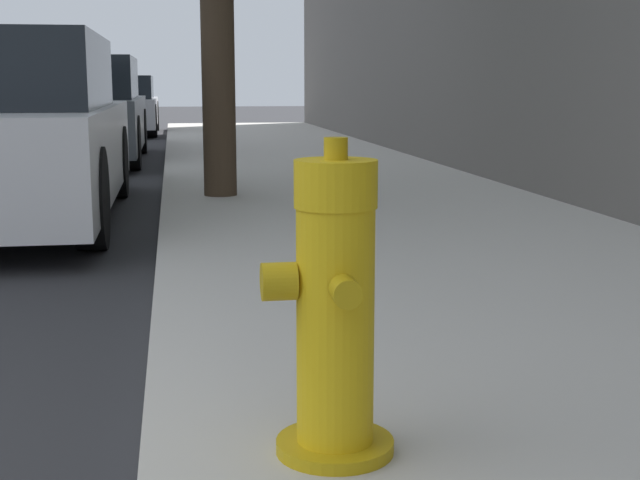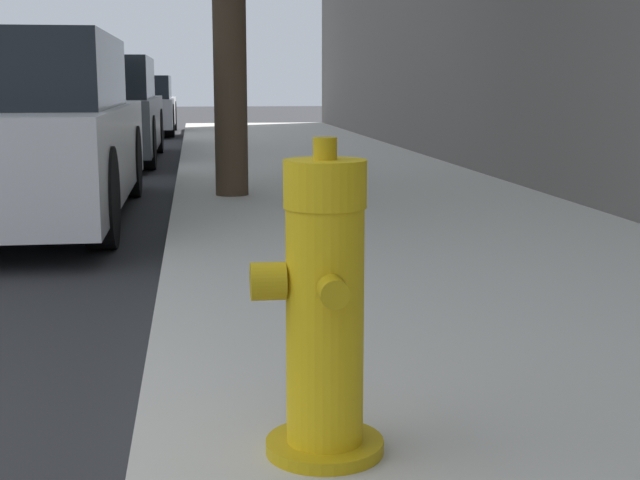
{
  "view_description": "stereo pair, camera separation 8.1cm",
  "coord_description": "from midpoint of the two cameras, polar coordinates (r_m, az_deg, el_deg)",
  "views": [
    {
      "loc": [
        2.17,
        -1.94,
        1.15
      ],
      "look_at": [
        2.74,
        1.52,
        0.52
      ],
      "focal_mm": 50.0,
      "sensor_mm": 36.0,
      "label": 1
    },
    {
      "loc": [
        2.25,
        -1.96,
        1.15
      ],
      "look_at": [
        2.74,
        1.52,
        0.52
      ],
      "focal_mm": 50.0,
      "sensor_mm": 36.0,
      "label": 2
    }
  ],
  "objects": [
    {
      "name": "fire_hydrant",
      "position": [
        2.38,
        -0.08,
        -4.72
      ],
      "size": [
        0.36,
        0.36,
        0.86
      ],
      "color": "#C39C11",
      "rests_on": "sidewalk_slab"
    },
    {
      "name": "parked_car_mid",
      "position": [
        13.34,
        -15.35,
        7.94
      ],
      "size": [
        1.8,
        4.55,
        1.49
      ],
      "color": "#4C5156",
      "rests_on": "ground_plane"
    },
    {
      "name": "parked_car_near",
      "position": [
        7.75,
        -19.96,
        6.47
      ],
      "size": [
        1.82,
        4.6,
        1.52
      ],
      "color": "silver",
      "rests_on": "ground_plane"
    },
    {
      "name": "parked_car_far",
      "position": [
        20.19,
        -13.19,
        8.38
      ],
      "size": [
        1.89,
        4.26,
        1.27
      ],
      "color": "#B7B7BC",
      "rests_on": "ground_plane"
    }
  ]
}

